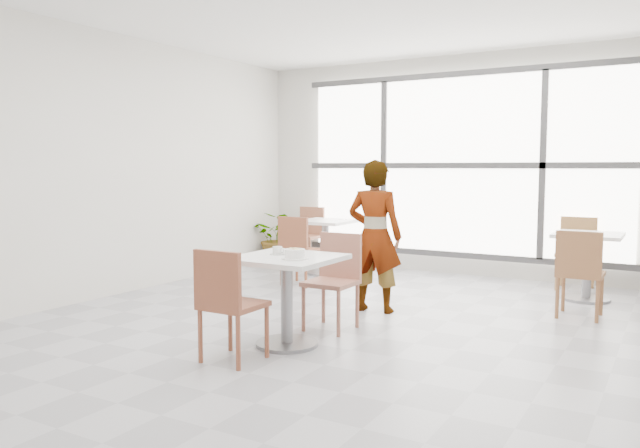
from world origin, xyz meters
The scene contains 17 objects.
floor centered at (0.00, 0.00, 0.00)m, with size 7.00×7.00×0.00m, color #9E9EA5.
wall_back centered at (0.00, 3.50, 1.50)m, with size 6.00×6.00×0.00m, color silver.
wall_left centered at (-3.00, 0.00, 1.50)m, with size 7.00×7.00×0.00m, color silver.
window centered at (0.00, 3.44, 1.50)m, with size 4.60×0.07×2.52m.
main_table centered at (-0.15, -0.59, 0.52)m, with size 0.80×0.80×0.75m.
chair_near centered at (-0.28, -1.20, 0.50)m, with size 0.42×0.42×0.87m.
chair_far centered at (-0.09, 0.12, 0.50)m, with size 0.42×0.42×0.87m.
oatmeal_bowl centered at (0.00, -0.70, 0.79)m, with size 0.21×0.21×0.09m.
coffee_cup centered at (-0.27, -0.55, 0.78)m, with size 0.16×0.13×0.07m.
person centered at (-0.05, 0.90, 0.78)m, with size 0.57×0.37×1.55m, color black.
bg_table_left centered at (-1.59, 2.57, 0.49)m, with size 0.70×0.70×0.75m.
bg_table_right centered at (1.76, 2.58, 0.49)m, with size 0.70×0.70×0.75m.
bg_chair_left_near centered at (-1.47, 1.67, 0.50)m, with size 0.42×0.42×0.87m.
bg_chair_left_far centered at (-2.25, 3.21, 0.50)m, with size 0.42×0.42×0.87m.
bg_chair_right_near centered at (1.81, 1.61, 0.50)m, with size 0.42×0.42×0.87m.
bg_chair_right_far centered at (1.56, 3.23, 0.50)m, with size 0.42×0.42×0.87m.
plant_left centered at (-2.70, 3.05, 0.40)m, with size 0.71×0.62×0.79m, color #5C8344.
Camera 1 is at (2.63, -4.80, 1.48)m, focal length 34.73 mm.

